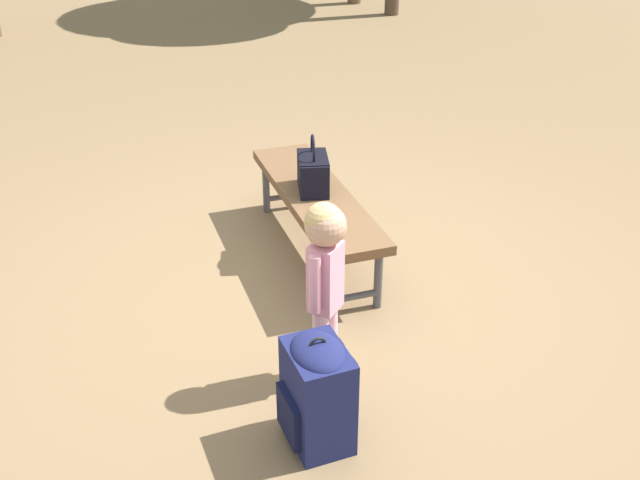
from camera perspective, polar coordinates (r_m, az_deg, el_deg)
ground_plane at (r=4.64m, az=-0.23°, el=-3.64°), size 40.00×40.00×0.00m
park_bench at (r=4.82m, az=-0.31°, el=3.00°), size 1.64×0.67×0.45m
handbag at (r=4.78m, az=-0.53°, el=5.17°), size 0.33×0.20×0.37m
child_standing at (r=3.60m, az=0.39°, el=-1.94°), size 0.22×0.20×0.98m
backpack_large at (r=3.44m, az=-0.19°, el=-11.17°), size 0.38×0.34×0.57m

